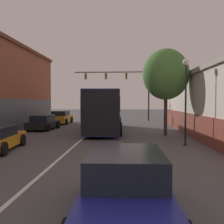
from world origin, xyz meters
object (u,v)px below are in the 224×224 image
Objects in this scene: street_lamp at (186,88)px; bus at (104,109)px; parked_car_left_far at (61,117)px; traffic_signal_gantry at (123,82)px; parked_car_left_near at (43,123)px; hatchback_foreground at (126,187)px; street_tree_near at (166,74)px.

bus is at bearing 126.17° from street_lamp.
street_lamp is at bearing -145.48° from bus.
traffic_signal_gantry is (6.89, 4.98, 4.25)m from parked_car_left_far.
street_lamp is at bearing -79.17° from traffic_signal_gantry.
parked_car_left_near is at bearing 179.49° from parked_car_left_far.
street_lamp is at bearing -143.44° from parked_car_left_far.
traffic_signal_gantry is (-0.29, 28.31, 4.29)m from hatchback_foreground.
parked_car_left_near is 0.92× the size of parked_car_left_far.
bus is 5.63m from parked_car_left_near.
hatchback_foreground is at bearing -109.88° from street_lamp.
hatchback_foreground is at bearing -163.19° from parked_car_left_far.
street_tree_near is at bearing -134.81° from parked_car_left_far.
street_tree_near is (4.64, -2.83, 2.56)m from bus.
street_lamp is (3.64, -19.03, -1.73)m from traffic_signal_gantry.
traffic_signal_gantry is at bearing 0.03° from hatchback_foreground.
parked_car_left_near is (-5.44, 0.75, -1.24)m from bus.
hatchback_foreground is 24.40m from parked_car_left_far.
hatchback_foreground is 14.25m from street_tree_near.
hatchback_foreground is at bearing -89.41° from traffic_signal_gantry.
traffic_signal_gantry reaches higher than parked_car_left_near.
street_lamp is (5.12, -7.00, 1.36)m from bus.
parked_car_left_near is at bearing -121.50° from traffic_signal_gantry.
traffic_signal_gantry is 1.55× the size of street_tree_near.
street_lamp is at bearing -121.93° from parked_car_left_near.
parked_car_left_far is 9.51m from traffic_signal_gantry.
parked_car_left_near is 6.30m from parked_car_left_far.
street_tree_near is at bearing -77.99° from traffic_signal_gantry.
traffic_signal_gantry is at bearing -27.15° from parked_car_left_near.
hatchback_foreground reaches higher than parked_car_left_near.
parked_car_left_far reaches higher than parked_car_left_near.
street_lamp is at bearing -20.44° from hatchback_foreground.
traffic_signal_gantry is at bearing 102.01° from street_tree_near.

